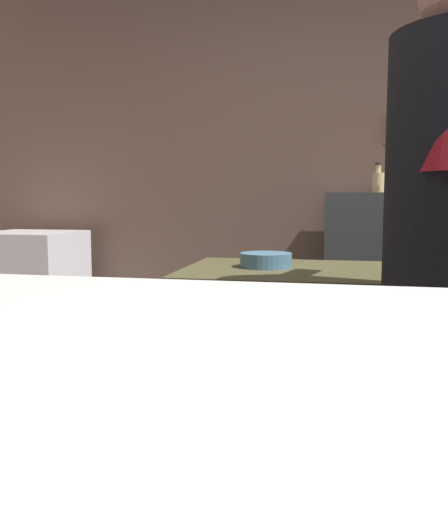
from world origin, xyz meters
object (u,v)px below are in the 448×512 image
object	(u,v)px
mini_fridge	(32,306)
bottle_olive_oil	(378,181)
bottle_vinegar	(406,175)
mixing_bowl	(266,260)

from	to	relation	value
mini_fridge	bottle_olive_oil	world-z (taller)	bottle_olive_oil
bottle_vinegar	bottle_olive_oil	distance (m)	0.18
mini_fridge	bottle_vinegar	world-z (taller)	bottle_vinegar
mini_fridge	bottle_vinegar	size ratio (longest dim) A/B	3.82
mini_fridge	bottle_olive_oil	distance (m)	2.28
mixing_bowl	bottle_vinegar	size ratio (longest dim) A/B	0.74
mixing_bowl	bottle_vinegar	distance (m)	1.44
mini_fridge	bottle_olive_oil	size ratio (longest dim) A/B	5.48
mixing_bowl	bottle_vinegar	world-z (taller)	bottle_vinegar
mixing_bowl	bottle_olive_oil	xyz separation A→B (m)	(0.48, 1.35, 0.32)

